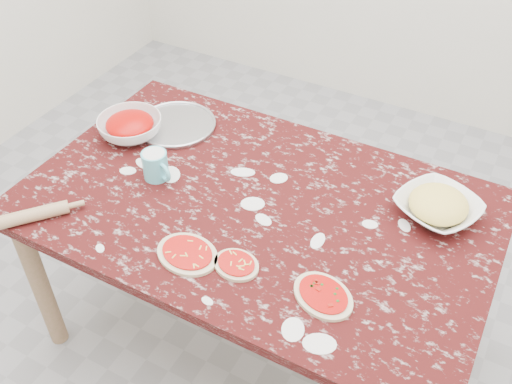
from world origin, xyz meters
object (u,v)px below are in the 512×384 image
at_px(sauce_bowl, 130,127).
at_px(rolling_pin, 33,215).
at_px(worktable, 256,220).
at_px(cheese_bowl, 437,208).
at_px(pizza_tray, 176,125).
at_px(flour_mug, 156,165).

relative_size(sauce_bowl, rolling_pin, 1.09).
relative_size(worktable, cheese_bowl, 6.14).
height_order(pizza_tray, flour_mug, flour_mug).
distance_m(cheese_bowl, flour_mug, 0.98).
bearing_deg(flour_mug, pizza_tray, 112.58).
distance_m(pizza_tray, rolling_pin, 0.68).
distance_m(sauce_bowl, flour_mug, 0.29).
xyz_separation_m(pizza_tray, cheese_bowl, (1.06, -0.02, 0.03)).
height_order(cheese_bowl, flour_mug, flour_mug).
relative_size(pizza_tray, cheese_bowl, 1.21).
bearing_deg(cheese_bowl, sauce_bowl, -174.22).
height_order(sauce_bowl, cheese_bowl, sauce_bowl).
bearing_deg(pizza_tray, worktable, -26.39).
height_order(pizza_tray, rolling_pin, rolling_pin).
bearing_deg(flour_mug, cheese_bowl, 16.69).
bearing_deg(flour_mug, sauce_bowl, 146.26).
bearing_deg(flour_mug, worktable, 7.18).
bearing_deg(pizza_tray, flour_mug, -67.42).
bearing_deg(sauce_bowl, worktable, -10.40).
distance_m(cheese_bowl, rolling_pin, 1.34).
relative_size(cheese_bowl, flour_mug, 1.97).
distance_m(flour_mug, rolling_pin, 0.44).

